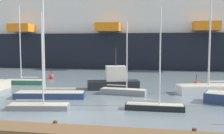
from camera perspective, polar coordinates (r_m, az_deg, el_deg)
ground_plane at (r=18.99m, az=-7.72°, el=-10.01°), size 600.00×600.00×0.00m
dock_pier at (r=14.79m, az=-13.32°, el=-13.48°), size 18.64×1.84×0.63m
sailboat_1 at (r=25.79m, az=2.40°, el=-5.08°), size 4.49×1.62×7.00m
sailboat_2 at (r=20.84m, az=-15.35°, el=-7.84°), size 4.64×1.91×7.21m
sailboat_3 at (r=28.27m, az=20.87°, el=-4.06°), size 7.41×3.80×12.46m
sailboat_4 at (r=33.75m, az=-18.21°, el=-2.81°), size 4.78×1.76×9.30m
sailboat_5 at (r=24.84m, az=-13.08°, el=-5.30°), size 6.42×2.63×11.11m
sailboat_7 at (r=20.22m, az=9.09°, el=-8.02°), size 4.34×1.02×7.52m
fishing_boat_0 at (r=28.80m, az=0.43°, el=-2.99°), size 5.77×3.29×4.42m
channel_buoy_0 at (r=32.60m, az=17.57°, el=-3.33°), size 0.55×0.55×1.35m
channel_buoy_1 at (r=37.97m, az=-12.82°, el=-1.96°), size 0.67×0.67×1.47m
cruise_ship at (r=58.20m, az=17.82°, el=7.63°), size 123.11×19.49×24.00m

